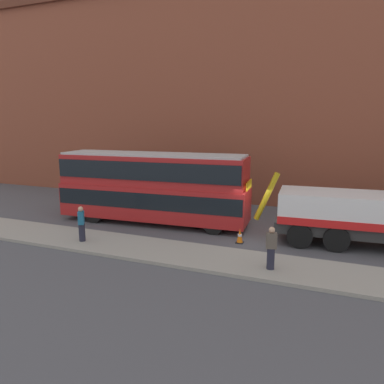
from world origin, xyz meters
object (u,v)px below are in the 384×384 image
object	(u,v)px
double_decker_bus	(153,185)
traffic_cone_near_bus	(240,236)
pedestrian_onlooker	(81,224)
pedestrian_bystander	(271,249)

from	to	relation	value
double_decker_bus	traffic_cone_near_bus	size ratio (longest dim) A/B	15.49
double_decker_bus	pedestrian_onlooker	size ratio (longest dim) A/B	6.52
double_decker_bus	pedestrian_onlooker	xyz separation A→B (m)	(-1.48, -4.59, -1.25)
double_decker_bus	pedestrian_onlooker	distance (m)	4.98
double_decker_bus	traffic_cone_near_bus	xyz separation A→B (m)	(5.57, -1.66, -1.89)
pedestrian_onlooker	pedestrian_bystander	distance (m)	9.02
pedestrian_onlooker	double_decker_bus	bearing A→B (deg)	41.52
double_decker_bus	traffic_cone_near_bus	bearing A→B (deg)	-20.10
pedestrian_onlooker	pedestrian_bystander	xyz separation A→B (m)	(9.02, -0.04, 0.00)
pedestrian_onlooker	traffic_cone_near_bus	distance (m)	7.66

